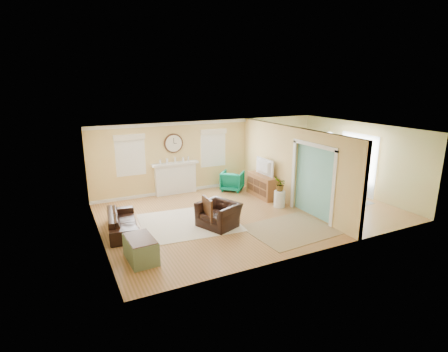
{
  "coord_description": "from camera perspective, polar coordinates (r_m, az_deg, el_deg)",
  "views": [
    {
      "loc": [
        -5.33,
        -8.89,
        3.96
      ],
      "look_at": [
        -0.8,
        0.3,
        1.2
      ],
      "focal_mm": 28.0,
      "sensor_mm": 36.0,
      "label": 1
    }
  ],
  "objects": [
    {
      "name": "wall_clock",
      "position": [
        12.64,
        -8.25,
        5.31
      ],
      "size": [
        0.7,
        0.07,
        0.7
      ],
      "color": "#4B2D1B",
      "rests_on": "wall_back"
    },
    {
      "name": "dining_chair_s",
      "position": [
        12.17,
        19.39,
        -1.92
      ],
      "size": [
        0.49,
        0.49,
        0.99
      ],
      "color": "gray",
      "rests_on": "floor"
    },
    {
      "name": "fireplace",
      "position": [
        12.83,
        -7.92,
        -0.27
      ],
      "size": [
        1.7,
        0.3,
        1.17
      ],
      "color": "white",
      "rests_on": "ground"
    },
    {
      "name": "garden_stool",
      "position": [
        11.58,
        9.05,
        -3.71
      ],
      "size": [
        0.37,
        0.37,
        0.54
      ],
      "primitive_type": "cylinder",
      "color": "white",
      "rests_on": "floor"
    },
    {
      "name": "window_right",
      "position": [
        13.21,
        -1.78,
        5.03
      ],
      "size": [
        1.05,
        0.13,
        1.42
      ],
      "color": "white",
      "rests_on": "wall_back"
    },
    {
      "name": "green_chair",
      "position": [
        13.17,
        1.37,
        -0.79
      ],
      "size": [
        1.11,
        1.11,
        0.72
      ],
      "primitive_type": "imported",
      "rotation": [
        0.0,
        0.0,
        2.4
      ],
      "color": "#037259",
      "rests_on": "floor"
    },
    {
      "name": "partition",
      "position": [
        11.74,
        10.22,
        2.01
      ],
      "size": [
        0.17,
        6.0,
        2.6
      ],
      "color": "#E1B56D",
      "rests_on": "ground"
    },
    {
      "name": "trunk",
      "position": [
        8.35,
        -13.44,
        -11.52
      ],
      "size": [
        0.64,
        0.99,
        0.56
      ],
      "color": "slate",
      "rests_on": "floor"
    },
    {
      "name": "dining_chair_n",
      "position": [
        13.67,
        12.95,
        0.28
      ],
      "size": [
        0.53,
        0.53,
        0.96
      ],
      "color": "gray",
      "rests_on": "floor"
    },
    {
      "name": "wall_front",
      "position": [
        8.38,
        15.09,
        -3.97
      ],
      "size": [
        9.0,
        0.02,
        2.6
      ],
      "primitive_type": "cube",
      "color": "#E1B56D",
      "rests_on": "ground"
    },
    {
      "name": "wall_back",
      "position": [
        13.3,
        -2.05,
        3.52
      ],
      "size": [
        9.0,
        0.02,
        2.6
      ],
      "primitive_type": "cube",
      "color": "#E1B56D",
      "rests_on": "ground"
    },
    {
      "name": "pendant",
      "position": [
        12.31,
        16.82,
        6.22
      ],
      "size": [
        0.3,
        0.3,
        0.55
      ],
      "color": "gold",
      "rests_on": "ceiling"
    },
    {
      "name": "wall_right",
      "position": [
        13.52,
        21.22,
        2.69
      ],
      "size": [
        0.02,
        6.0,
        2.6
      ],
      "primitive_type": "cube",
      "color": "#E1B56D",
      "rests_on": "ground"
    },
    {
      "name": "wall_left",
      "position": [
        9.32,
        -20.01,
        -2.45
      ],
      "size": [
        0.02,
        6.0,
        2.6
      ],
      "primitive_type": "cube",
      "color": "#E1B56D",
      "rests_on": "ground"
    },
    {
      "name": "potted_plant",
      "position": [
        11.43,
        9.16,
        -1.32
      ],
      "size": [
        0.53,
        0.55,
        0.47
      ],
      "primitive_type": "imported",
      "rotation": [
        0.0,
        0.0,
        4.16
      ],
      "color": "#337F33",
      "rests_on": "garden_stool"
    },
    {
      "name": "floor",
      "position": [
        11.1,
        4.42,
        -5.88
      ],
      "size": [
        9.0,
        9.0,
        0.0
      ],
      "primitive_type": "plane",
      "color": "olive",
      "rests_on": "ground"
    },
    {
      "name": "window_left",
      "position": [
        12.28,
        -15.09,
        3.75
      ],
      "size": [
        1.05,
        0.13,
        1.42
      ],
      "color": "white",
      "rests_on": "wall_back"
    },
    {
      "name": "sofa",
      "position": [
        9.98,
        -16.24,
        -7.19
      ],
      "size": [
        0.97,
        1.99,
        0.56
      ],
      "primitive_type": "imported",
      "rotation": [
        0.0,
        0.0,
        1.45
      ],
      "color": "black",
      "rests_on": "floor"
    },
    {
      "name": "dining_chair_w",
      "position": [
        12.43,
        13.77,
        -1.31
      ],
      "size": [
        0.41,
        0.41,
        0.93
      ],
      "color": "white",
      "rests_on": "floor"
    },
    {
      "name": "credenza",
      "position": [
        12.49,
        6.27,
        -1.59
      ],
      "size": [
        0.48,
        1.42,
        0.8
      ],
      "color": "brown",
      "rests_on": "floor"
    },
    {
      "name": "dining_table",
      "position": [
        12.9,
        15.79,
        -2.01
      ],
      "size": [
        1.21,
        1.83,
        0.6
      ],
      "primitive_type": "imported",
      "rotation": [
        0.0,
        0.0,
        1.73
      ],
      "color": "#4B2D1B",
      "rests_on": "floor"
    },
    {
      "name": "rug_jute",
      "position": [
        9.95,
        10.82,
        -8.62
      ],
      "size": [
        2.39,
        2.0,
        0.01
      ],
      "primitive_type": "cube",
      "rotation": [
        0.0,
        0.0,
        0.07
      ],
      "color": "tan",
      "rests_on": "floor"
    },
    {
      "name": "ceiling",
      "position": [
        10.46,
        4.7,
        7.55
      ],
      "size": [
        9.0,
        6.0,
        0.02
      ],
      "primitive_type": "cube",
      "color": "white",
      "rests_on": "wall_back"
    },
    {
      "name": "rug_cream",
      "position": [
        10.31,
        -5.75,
        -7.54
      ],
      "size": [
        2.91,
        2.58,
        0.01
      ],
      "primitive_type": "cube",
      "rotation": [
        0.0,
        0.0,
        -0.09
      ],
      "color": "beige",
      "rests_on": "floor"
    },
    {
      "name": "rug_grey",
      "position": [
        12.98,
        15.7,
        -3.25
      ],
      "size": [
        2.2,
        2.75,
        0.01
      ],
      "primitive_type": "cube",
      "color": "gray",
      "rests_on": "floor"
    },
    {
      "name": "tv",
      "position": [
        12.3,
        6.29,
        1.48
      ],
      "size": [
        0.16,
        1.01,
        0.58
      ],
      "primitive_type": "imported",
      "rotation": [
        0.0,
        0.0,
        1.6
      ],
      "color": "black",
      "rests_on": "credenza"
    },
    {
      "name": "eames_chair",
      "position": [
        9.92,
        -0.88,
        -6.31
      ],
      "size": [
        1.27,
        1.34,
        0.69
      ],
      "primitive_type": "imported",
      "rotation": [
        0.0,
        0.0,
        -1.16
      ],
      "color": "black",
      "rests_on": "floor"
    },
    {
      "name": "french_doors",
      "position": [
        13.53,
        21.01,
        1.85
      ],
      "size": [
        0.06,
        1.7,
        2.2
      ],
      "color": "white",
      "rests_on": "ground"
    },
    {
      "name": "dining_chair_e",
      "position": [
        13.23,
        18.14,
        -0.61
      ],
      "size": [
        0.49,
        0.49,
        0.94
      ],
      "color": "gray",
      "rests_on": "floor"
    }
  ]
}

